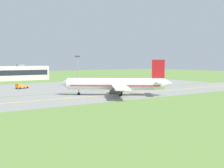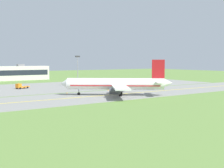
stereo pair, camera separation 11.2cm
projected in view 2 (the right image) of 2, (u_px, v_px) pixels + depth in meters
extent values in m
plane|color=olive|center=(108.00, 95.00, 101.32)|extent=(500.00, 500.00, 0.00)
cube|color=gray|center=(108.00, 95.00, 101.31)|extent=(240.00, 28.00, 0.10)
cube|color=gray|center=(79.00, 85.00, 141.59)|extent=(140.00, 52.00, 0.10)
cube|color=yellow|center=(108.00, 95.00, 101.31)|extent=(220.00, 0.60, 0.01)
cylinder|color=white|center=(115.00, 84.00, 99.93)|extent=(29.41, 23.87, 4.00)
cone|color=white|center=(64.00, 84.00, 101.05)|extent=(4.38, 4.60, 3.80)
cone|color=white|center=(168.00, 83.00, 98.77)|extent=(4.61, 4.65, 3.40)
cube|color=red|center=(115.00, 85.00, 99.97)|extent=(27.30, 22.28, 0.36)
cube|color=#1E232D|center=(70.00, 82.00, 100.86)|extent=(3.50, 3.79, 0.70)
cube|color=white|center=(121.00, 88.00, 91.38)|extent=(11.56, 15.42, 0.50)
cylinder|color=#47474C|center=(115.00, 91.00, 93.61)|extent=(4.10, 3.89, 2.30)
cylinder|color=black|center=(110.00, 91.00, 93.71)|extent=(1.48, 1.82, 2.10)
cube|color=white|center=(122.00, 83.00, 108.29)|extent=(14.06, 13.94, 0.50)
cylinder|color=#47474C|center=(117.00, 87.00, 106.54)|extent=(4.10, 3.89, 2.30)
cylinder|color=black|center=(112.00, 87.00, 106.64)|extent=(1.48, 1.82, 2.10)
cube|color=red|center=(158.00, 69.00, 98.58)|extent=(3.73, 3.00, 6.50)
cube|color=white|center=(160.00, 82.00, 95.75)|extent=(5.18, 6.37, 0.30)
cube|color=white|center=(158.00, 81.00, 102.12)|extent=(5.87, 6.00, 0.30)
cylinder|color=slate|center=(79.00, 92.00, 100.96)|extent=(0.24, 0.24, 1.65)
cylinder|color=black|center=(79.00, 94.00, 101.03)|extent=(1.09, 0.95, 1.10)
cylinder|color=slate|center=(121.00, 93.00, 97.45)|extent=(0.24, 0.24, 1.65)
cylinder|color=black|center=(121.00, 95.00, 97.25)|extent=(1.09, 0.95, 1.10)
cylinder|color=black|center=(121.00, 95.00, 97.79)|extent=(1.09, 0.95, 1.10)
cylinder|color=slate|center=(121.00, 91.00, 102.63)|extent=(0.24, 0.24, 1.65)
cylinder|color=black|center=(121.00, 93.00, 102.42)|extent=(1.09, 0.95, 1.10)
cylinder|color=black|center=(121.00, 93.00, 102.97)|extent=(1.09, 0.95, 1.10)
cube|color=orange|center=(19.00, 86.00, 122.96)|extent=(2.49, 2.58, 1.80)
cube|color=#1E232D|center=(17.00, 85.00, 122.27)|extent=(0.91, 1.71, 0.81)
cube|color=orange|center=(24.00, 87.00, 125.77)|extent=(5.06, 3.89, 0.40)
cylinder|color=orange|center=(18.00, 83.00, 122.87)|extent=(0.20, 0.20, 0.18)
cylinder|color=black|center=(20.00, 88.00, 122.54)|extent=(0.94, 0.66, 0.90)
cylinder|color=black|center=(17.00, 88.00, 123.54)|extent=(0.94, 0.66, 0.90)
cylinder|color=black|center=(28.00, 88.00, 126.06)|extent=(0.94, 0.66, 0.90)
cylinder|color=black|center=(24.00, 87.00, 127.12)|extent=(0.94, 0.66, 0.90)
cube|color=beige|center=(2.00, 74.00, 174.06)|extent=(58.17, 8.06, 8.92)
cube|color=#1E232D|center=(3.00, 73.00, 170.65)|extent=(55.84, 0.10, 3.21)
cube|color=slate|center=(21.00, 65.00, 180.12)|extent=(4.00, 4.00, 1.20)
cylinder|color=gray|center=(78.00, 72.00, 133.86)|extent=(0.36, 0.36, 14.00)
cube|color=#333333|center=(78.00, 56.00, 133.26)|extent=(2.40, 0.50, 0.70)
cone|color=orange|center=(108.00, 90.00, 116.39)|extent=(0.44, 0.44, 0.60)
cone|color=orange|center=(67.00, 93.00, 106.15)|extent=(0.44, 0.44, 0.60)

